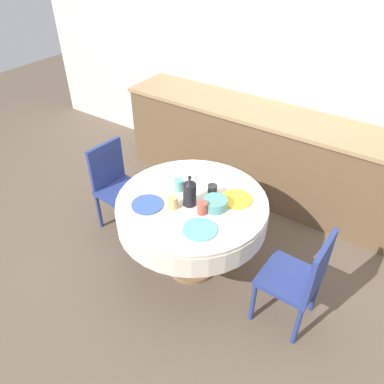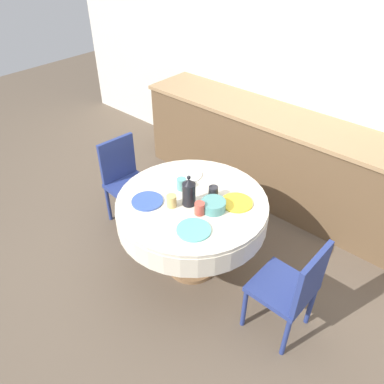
% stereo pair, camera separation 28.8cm
% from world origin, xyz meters
% --- Properties ---
extents(ground_plane, '(12.00, 12.00, 0.00)m').
position_xyz_m(ground_plane, '(0.00, 0.00, 0.00)').
color(ground_plane, brown).
extents(wall_back, '(7.00, 0.05, 2.60)m').
position_xyz_m(wall_back, '(0.00, 1.73, 1.30)').
color(wall_back, silver).
rests_on(wall_back, ground_plane).
extents(kitchen_counter, '(3.24, 0.64, 0.96)m').
position_xyz_m(kitchen_counter, '(0.00, 1.40, 0.48)').
color(kitchen_counter, brown).
rests_on(kitchen_counter, ground_plane).
extents(dining_table, '(1.21, 1.21, 0.75)m').
position_xyz_m(dining_table, '(0.00, 0.00, 0.63)').
color(dining_table, olive).
rests_on(dining_table, ground_plane).
extents(chair_left, '(0.41, 0.41, 0.87)m').
position_xyz_m(chair_left, '(0.94, -0.02, 0.49)').
color(chair_left, navy).
rests_on(chair_left, ground_plane).
extents(chair_right, '(0.44, 0.44, 0.87)m').
position_xyz_m(chair_right, '(-0.94, 0.09, 0.49)').
color(chair_right, navy).
rests_on(chair_right, ground_plane).
extents(plate_near_left, '(0.25, 0.25, 0.01)m').
position_xyz_m(plate_near_left, '(-0.25, -0.25, 0.76)').
color(plate_near_left, '#3856AD').
rests_on(plate_near_left, dining_table).
extents(cup_near_left, '(0.08, 0.08, 0.10)m').
position_xyz_m(cup_near_left, '(-0.07, -0.16, 0.80)').
color(cup_near_left, '#DBB766').
rests_on(cup_near_left, dining_table).
extents(plate_near_right, '(0.25, 0.25, 0.01)m').
position_xyz_m(plate_near_right, '(0.24, -0.25, 0.76)').
color(plate_near_right, '#60BCB7').
rests_on(plate_near_right, dining_table).
extents(cup_near_right, '(0.08, 0.08, 0.10)m').
position_xyz_m(cup_near_right, '(0.15, -0.08, 0.80)').
color(cup_near_right, '#CC4C3D').
rests_on(cup_near_right, dining_table).
extents(plate_far_left, '(0.25, 0.25, 0.01)m').
position_xyz_m(plate_far_left, '(-0.26, 0.23, 0.76)').
color(plate_far_left, white).
rests_on(plate_far_left, dining_table).
extents(cup_far_left, '(0.08, 0.08, 0.10)m').
position_xyz_m(cup_far_left, '(-0.16, 0.06, 0.80)').
color(cup_far_left, '#5BA39E').
rests_on(cup_far_left, dining_table).
extents(plate_far_right, '(0.25, 0.25, 0.01)m').
position_xyz_m(plate_far_right, '(0.29, 0.20, 0.76)').
color(plate_far_right, yellow).
rests_on(plate_far_right, dining_table).
extents(cup_far_right, '(0.08, 0.08, 0.10)m').
position_xyz_m(cup_far_right, '(0.10, 0.14, 0.80)').
color(cup_far_right, '#28282D').
rests_on(cup_far_right, dining_table).
extents(coffee_carafe, '(0.10, 0.10, 0.26)m').
position_xyz_m(coffee_carafe, '(0.01, -0.05, 0.87)').
color(coffee_carafe, black).
rests_on(coffee_carafe, dining_table).
extents(fruit_bowl, '(0.19, 0.19, 0.08)m').
position_xyz_m(fruit_bowl, '(0.20, 0.02, 0.79)').
color(fruit_bowl, '#569993').
rests_on(fruit_bowl, dining_table).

